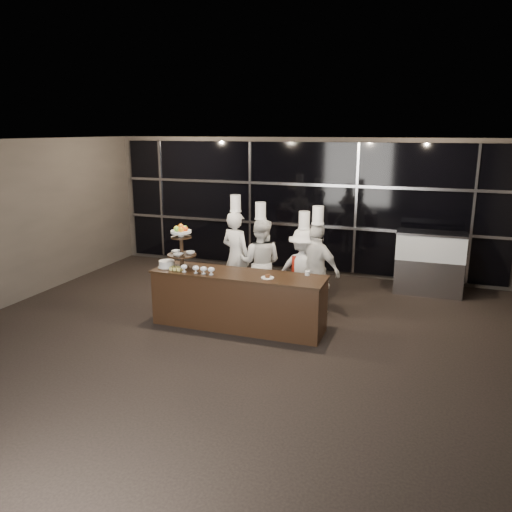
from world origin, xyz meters
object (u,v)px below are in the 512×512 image
(display_case, at_px, (430,260))
(buffet_counter, at_px, (238,300))
(display_stand, at_px, (181,243))
(chef_b, at_px, (260,262))
(chef_c, at_px, (303,270))
(chef_a, at_px, (236,256))
(layer_cake, at_px, (167,264))
(chef_d, at_px, (316,269))

(display_case, bearing_deg, buffet_counter, -135.22)
(display_stand, height_order, chef_b, chef_b)
(chef_c, bearing_deg, chef_a, 175.85)
(layer_cake, xyz_separation_m, chef_a, (0.75, 1.25, -0.09))
(buffet_counter, height_order, display_case, display_case)
(buffet_counter, relative_size, chef_a, 1.41)
(display_stand, distance_m, chef_d, 2.34)
(display_stand, bearing_deg, chef_b, 48.99)
(display_stand, relative_size, chef_a, 0.37)
(display_case, bearing_deg, display_stand, -143.59)
(chef_b, relative_size, chef_d, 1.00)
(chef_a, bearing_deg, buffet_counter, -66.92)
(display_case, relative_size, chef_c, 0.72)
(chef_c, xyz_separation_m, chef_d, (0.26, -0.12, 0.07))
(display_stand, bearing_deg, chef_c, 31.49)
(buffet_counter, height_order, chef_d, chef_d)
(layer_cake, relative_size, chef_b, 0.16)
(display_stand, bearing_deg, buffet_counter, 0.01)
(chef_b, bearing_deg, chef_d, -8.32)
(buffet_counter, relative_size, chef_b, 1.48)
(buffet_counter, xyz_separation_m, display_stand, (-1.00, -0.00, 0.87))
(buffet_counter, height_order, chef_a, chef_a)
(display_case, distance_m, chef_b, 3.39)
(buffet_counter, bearing_deg, display_stand, -179.99)
(buffet_counter, height_order, display_stand, display_stand)
(chef_c, bearing_deg, chef_d, -24.46)
(layer_cake, bearing_deg, display_case, 35.10)
(display_stand, bearing_deg, chef_d, 25.43)
(display_stand, relative_size, display_case, 0.57)
(chef_a, relative_size, chef_d, 1.05)
(chef_a, xyz_separation_m, chef_c, (1.31, -0.09, -0.12))
(chef_b, xyz_separation_m, chef_d, (1.07, -0.16, 0.01))
(chef_a, distance_m, chef_c, 1.32)
(layer_cake, height_order, chef_d, chef_d)
(display_case, height_order, chef_a, chef_a)
(display_stand, xyz_separation_m, chef_a, (0.49, 1.20, -0.45))
(buffet_counter, distance_m, chef_a, 1.37)
(layer_cake, relative_size, chef_c, 0.17)
(chef_a, relative_size, chef_c, 1.12)
(chef_a, xyz_separation_m, chef_b, (0.50, -0.06, -0.06))
(chef_a, bearing_deg, chef_c, -4.15)
(layer_cake, xyz_separation_m, display_case, (4.16, 2.92, -0.29))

